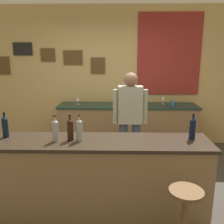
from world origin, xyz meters
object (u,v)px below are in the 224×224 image
bar_stool (185,211)px  wine_glass_b (163,99)px  wine_bottle_b (55,130)px  coffee_mug (173,103)px  wine_bottle_a (5,126)px  wine_glass_a (78,99)px  wine_bottle_d (79,129)px  bartender (130,118)px  wine_bottle_c (70,129)px  wine_bottle_e (193,128)px

bar_stool → wine_glass_b: 2.86m
wine_bottle_b → coffee_mug: wine_bottle_b is taller
wine_bottle_a → wine_glass_a: wine_bottle_a is taller
wine_bottle_d → wine_glass_b: 2.53m
bartender → wine_bottle_c: (-0.73, -0.94, 0.12)m
wine_bottle_c → bar_stool: bearing=-28.9°
wine_bottle_a → wine_bottle_b: bearing=-11.2°
wine_glass_b → wine_glass_a: bearing=-177.8°
bartender → wine_glass_b: size_ratio=10.45×
bar_stool → wine_bottle_a: wine_bottle_a is taller
bar_stool → coffee_mug: bearing=80.8°
wine_glass_a → wine_bottle_c: bearing=-83.6°
wine_bottle_b → coffee_mug: bearing=48.6°
wine_bottle_a → bar_stool: bearing=-20.6°
wine_bottle_a → wine_glass_b: size_ratio=1.97×
wine_bottle_e → wine_glass_b: bearing=89.4°
wine_bottle_c → coffee_mug: (1.60, 1.97, -0.11)m
wine_bottle_c → wine_bottle_d: same height
wine_bottle_a → wine_bottle_c: same height
wine_glass_b → coffee_mug: (0.16, -0.17, -0.06)m
wine_bottle_a → wine_bottle_d: (0.90, -0.10, 0.00)m
coffee_mug → wine_bottle_b: bearing=-131.4°
wine_bottle_b → wine_glass_b: wine_bottle_b is taller
wine_glass_b → wine_bottle_b: bearing=-126.4°
bartender → bar_stool: (0.45, -1.59, -0.48)m
bar_stool → wine_bottle_c: size_ratio=2.22×
wine_glass_b → bar_stool: bearing=-95.3°
wine_bottle_b → wine_glass_b: bearing=53.6°
wine_bottle_d → wine_bottle_e: size_ratio=1.00×
bartender → wine_glass_b: bearing=59.5°
wine_glass_b → bartender: bearing=-120.5°
coffee_mug → wine_bottle_c: bearing=-129.2°
bar_stool → wine_bottle_b: 1.59m
wine_bottle_e → coffee_mug: size_ratio=2.45×
bartender → bar_stool: size_ratio=2.38×
wine_bottle_d → wine_glass_a: 2.12m
wine_bottle_a → wine_bottle_d: size_ratio=1.00×
wine_bottle_a → wine_bottle_e: 2.21m
bar_stool → wine_bottle_c: (-1.18, 0.65, 0.60)m
wine_bottle_e → wine_glass_a: (-1.65, 2.00, -0.05)m
wine_bottle_b → wine_bottle_c: same height
wine_bottle_c → wine_bottle_e: 1.42m
wine_bottle_e → coffee_mug: (0.19, 1.90, -0.11)m
bartender → coffee_mug: 1.35m
wine_bottle_c → wine_bottle_a: bearing=173.6°
wine_bottle_c → coffee_mug: size_ratio=2.45×
bartender → wine_bottle_e: (0.68, -0.87, 0.12)m
wine_bottle_c → wine_bottle_e: bearing=3.0°
wine_bottle_a → wine_glass_a: (0.56, 1.99, -0.05)m
wine_bottle_e → coffee_mug: bearing=84.4°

